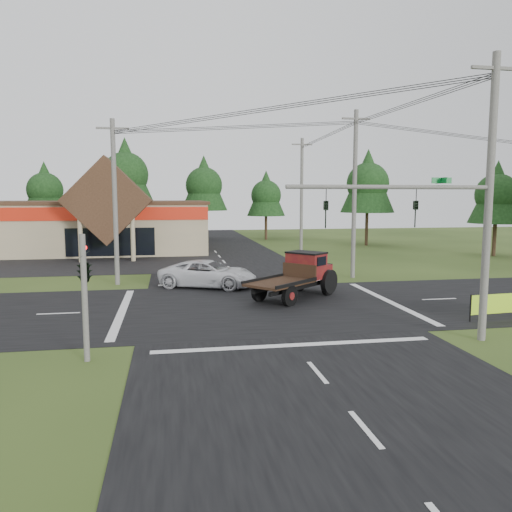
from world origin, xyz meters
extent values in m
plane|color=#2C4016|center=(0.00, 0.00, 0.00)|extent=(120.00, 120.00, 0.00)
cube|color=black|center=(0.00, 0.00, 0.01)|extent=(12.00, 120.00, 0.02)
cube|color=black|center=(0.00, 0.00, 0.01)|extent=(120.00, 12.00, 0.02)
cube|color=black|center=(-14.00, 19.00, 0.01)|extent=(28.00, 14.00, 0.02)
cube|color=tan|center=(-16.00, 30.00, 2.50)|extent=(30.00, 15.00, 5.00)
cube|color=#3C2618|center=(-16.00, 30.00, 5.05)|extent=(30.40, 15.40, 0.30)
cube|color=#A71D0C|center=(-16.00, 22.45, 4.10)|extent=(30.00, 0.12, 1.20)
cube|color=#3C2618|center=(-10.00, 21.50, 5.30)|extent=(7.78, 4.00, 7.78)
cylinder|color=tan|center=(-12.20, 19.80, 2.00)|extent=(0.40, 0.40, 4.00)
cylinder|color=tan|center=(-7.80, 19.80, 2.00)|extent=(0.40, 0.40, 4.00)
cube|color=black|center=(-10.00, 22.48, 1.50)|extent=(8.00, 0.08, 2.60)
cylinder|color=#595651|center=(7.50, -7.50, 3.50)|extent=(0.24, 0.24, 7.00)
cylinder|color=#595651|center=(3.50, -7.50, 6.00)|extent=(8.00, 0.16, 0.16)
imported|color=black|center=(4.50, -7.50, 5.00)|extent=(0.16, 0.20, 1.00)
imported|color=black|center=(1.00, -7.50, 5.00)|extent=(0.16, 0.20, 1.00)
cube|color=#0C6626|center=(5.50, -7.50, 6.25)|extent=(0.80, 0.04, 0.22)
cylinder|color=#595651|center=(-7.50, -7.50, 2.20)|extent=(0.20, 0.20, 4.40)
imported|color=black|center=(-7.50, -7.30, 3.70)|extent=(0.53, 2.48, 1.00)
sphere|color=#FF0C0C|center=(-7.50, -7.15, 3.90)|extent=(0.18, 0.18, 0.18)
cylinder|color=#595651|center=(7.50, -7.50, 5.50)|extent=(0.30, 0.30, 11.00)
cube|color=#595651|center=(7.50, -7.50, 10.40)|extent=(2.00, 0.12, 0.12)
cylinder|color=#595651|center=(-8.00, 8.00, 5.25)|extent=(0.30, 0.30, 10.50)
cube|color=#595651|center=(-8.00, 8.00, 9.90)|extent=(2.00, 0.12, 0.12)
cylinder|color=#595651|center=(8.00, 8.00, 5.75)|extent=(0.30, 0.30, 11.50)
cube|color=#595651|center=(8.00, 8.00, 10.90)|extent=(2.00, 0.12, 0.12)
cylinder|color=#595651|center=(8.00, 22.00, 5.60)|extent=(0.30, 0.30, 11.20)
cube|color=#595651|center=(8.00, 22.00, 10.60)|extent=(2.00, 0.12, 0.12)
cylinder|color=#332316|center=(-20.00, 42.00, 1.75)|extent=(0.36, 0.36, 3.50)
cone|color=black|center=(-20.00, 42.00, 6.80)|extent=(5.60, 5.60, 6.60)
sphere|color=black|center=(-20.00, 42.00, 6.50)|extent=(4.40, 4.40, 4.40)
cylinder|color=#332316|center=(-10.00, 41.00, 2.27)|extent=(0.36, 0.36, 4.55)
cone|color=black|center=(-10.00, 41.00, 8.84)|extent=(7.28, 7.28, 8.58)
sphere|color=black|center=(-10.00, 41.00, 8.45)|extent=(5.72, 5.72, 5.72)
cylinder|color=#332316|center=(0.00, 42.00, 1.92)|extent=(0.36, 0.36, 3.85)
cone|color=black|center=(0.00, 42.00, 7.48)|extent=(6.16, 6.16, 7.26)
sphere|color=black|center=(0.00, 42.00, 7.15)|extent=(4.84, 4.84, 4.84)
cylinder|color=#332316|center=(8.00, 40.00, 1.57)|extent=(0.36, 0.36, 3.15)
cone|color=black|center=(8.00, 40.00, 6.12)|extent=(5.04, 5.04, 5.94)
sphere|color=black|center=(8.00, 40.00, 5.85)|extent=(3.96, 3.96, 3.96)
cylinder|color=#332316|center=(18.00, 30.00, 1.92)|extent=(0.36, 0.36, 3.85)
cone|color=black|center=(18.00, 30.00, 7.48)|extent=(6.16, 6.16, 7.26)
sphere|color=black|center=(18.00, 30.00, 7.15)|extent=(4.84, 4.84, 4.84)
cylinder|color=#332316|center=(26.00, 18.00, 1.57)|extent=(0.36, 0.36, 3.15)
cone|color=black|center=(26.00, 18.00, 6.12)|extent=(5.04, 5.04, 5.94)
sphere|color=black|center=(26.00, 18.00, 5.85)|extent=(3.96, 3.96, 3.96)
imported|color=silver|center=(-2.27, 6.06, 0.84)|extent=(6.65, 4.90, 1.68)
camera|label=1|loc=(-4.59, -24.93, 5.64)|focal=35.00mm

